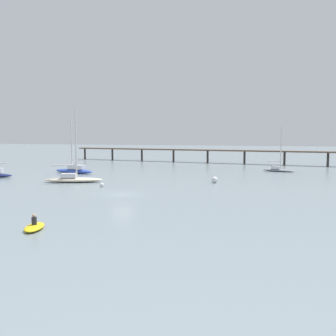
{
  "coord_description": "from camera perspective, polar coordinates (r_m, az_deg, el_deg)",
  "views": [
    {
      "loc": [
        17.31,
        -38.75,
        6.72
      ],
      "look_at": [
        0.0,
        17.76,
        1.5
      ],
      "focal_mm": 39.87,
      "sensor_mm": 36.0,
      "label": 1
    }
  ],
  "objects": [
    {
      "name": "ground_plane",
      "position": [
        42.97,
        -6.97,
        -3.99
      ],
      "size": [
        400.0,
        400.0,
        0.0
      ],
      "primitive_type": "plane",
      "color": "gray"
    },
    {
      "name": "pier",
      "position": [
        87.96,
        15.45,
        3.12
      ],
      "size": [
        73.76,
        10.66,
        7.68
      ],
      "color": "brown",
      "rests_on": "ground_plane"
    },
    {
      "name": "dinghy_yellow",
      "position": [
        28.57,
        -19.76,
        -8.43
      ],
      "size": [
        2.13,
        2.99,
        1.14
      ],
      "color": "yellow",
      "rests_on": "ground_plane"
    },
    {
      "name": "sailboat_gray",
      "position": [
        71.82,
        16.51,
        -0.08
      ],
      "size": [
        6.15,
        3.25,
        8.26
      ],
      "color": "gray",
      "rests_on": "ground_plane"
    },
    {
      "name": "sailboat_cream",
      "position": [
        54.97,
        -14.3,
        -1.49
      ],
      "size": [
        8.45,
        4.9,
        10.59
      ],
      "color": "beige",
      "rests_on": "ground_plane"
    },
    {
      "name": "mooring_buoy_far",
      "position": [
        49.3,
        -10.08,
        -2.55
      ],
      "size": [
        0.54,
        0.54,
        0.54
      ],
      "primitive_type": "sphere",
      "color": "silver",
      "rests_on": "ground_plane"
    },
    {
      "name": "sailboat_blue",
      "position": [
        67.84,
        -14.13,
        -0.23
      ],
      "size": [
        8.08,
        3.16,
        9.63
      ],
      "color": "#2D4CB7",
      "rests_on": "ground_plane"
    },
    {
      "name": "mooring_buoy_inner",
      "position": [
        52.97,
        7.14,
        -1.79
      ],
      "size": [
        0.89,
        0.89,
        0.89
      ],
      "primitive_type": "sphere",
      "color": "silver",
      "rests_on": "ground_plane"
    }
  ]
}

